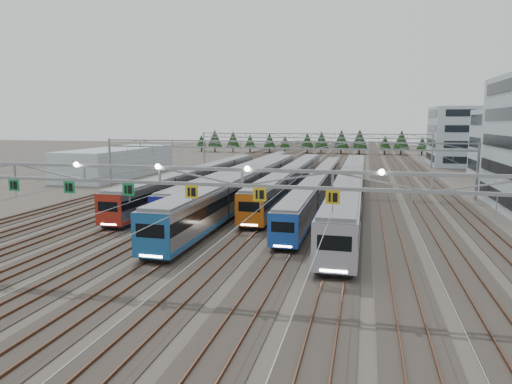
% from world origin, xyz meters
% --- Properties ---
extents(ground, '(400.00, 400.00, 0.00)m').
position_xyz_m(ground, '(0.00, 0.00, 0.00)').
color(ground, '#47423A').
rests_on(ground, ground).
extents(track_bed, '(54.00, 260.00, 5.42)m').
position_xyz_m(track_bed, '(0.00, 100.00, 1.49)').
color(track_bed, '#2D2823').
rests_on(track_bed, ground).
extents(train_a, '(2.88, 52.65, 3.75)m').
position_xyz_m(train_a, '(-11.25, 38.01, 2.13)').
color(train_a, black).
rests_on(train_a, ground).
extents(train_b, '(2.56, 68.58, 3.33)m').
position_xyz_m(train_b, '(-6.75, 48.07, 1.92)').
color(train_b, black).
rests_on(train_b, ground).
extents(train_c, '(3.13, 59.32, 4.08)m').
position_xyz_m(train_c, '(-2.25, 32.36, 2.29)').
color(train_c, black).
rests_on(train_c, ground).
extents(train_d, '(2.93, 53.31, 3.81)m').
position_xyz_m(train_d, '(2.25, 41.30, 2.16)').
color(train_d, black).
rests_on(train_d, ground).
extents(train_e, '(2.60, 58.68, 3.38)m').
position_xyz_m(train_e, '(6.75, 37.40, 1.94)').
color(train_e, black).
rests_on(train_e, ground).
extents(train_f, '(3.14, 61.39, 4.09)m').
position_xyz_m(train_f, '(11.25, 33.13, 2.30)').
color(train_f, black).
rests_on(train_f, ground).
extents(gantry_near, '(56.36, 0.61, 8.08)m').
position_xyz_m(gantry_near, '(-0.05, -0.12, 7.09)').
color(gantry_near, gray).
rests_on(gantry_near, ground).
extents(gantry_mid, '(56.36, 0.36, 8.00)m').
position_xyz_m(gantry_mid, '(0.00, 40.00, 6.39)').
color(gantry_mid, gray).
rests_on(gantry_mid, ground).
extents(gantry_far, '(56.36, 0.36, 8.00)m').
position_xyz_m(gantry_far, '(0.00, 85.00, 6.39)').
color(gantry_far, gray).
rests_on(gantry_far, ground).
extents(depot_bldg_north, '(22.00, 18.00, 14.33)m').
position_xyz_m(depot_bldg_north, '(39.82, 94.57, 7.16)').
color(depot_bldg_north, '#A8C0C8').
rests_on(depot_bldg_north, ground).
extents(west_shed, '(10.00, 30.00, 5.52)m').
position_xyz_m(west_shed, '(-35.05, 54.63, 2.76)').
color(west_shed, '#A8C0C8').
rests_on(west_shed, ground).
extents(treeline, '(81.20, 5.60, 7.02)m').
position_xyz_m(treeline, '(-7.20, 128.13, 4.23)').
color(treeline, '#332114').
rests_on(treeline, ground).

